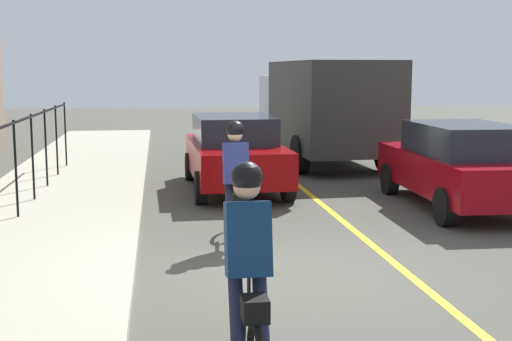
{
  "coord_description": "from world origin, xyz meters",
  "views": [
    {
      "loc": [
        -8.32,
        1.48,
        2.55
      ],
      "look_at": [
        2.25,
        -0.02,
        1.0
      ],
      "focal_mm": 48.7,
      "sensor_mm": 36.0,
      "label": 1
    }
  ],
  "objects_px": {
    "cyclist_lead": "(236,183)",
    "patrol_sedan": "(461,164)",
    "parked_sedan_rear": "(234,151)",
    "cyclist_follow": "(248,273)",
    "box_truck_background": "(323,107)"
  },
  "relations": [
    {
      "from": "parked_sedan_rear",
      "to": "box_truck_background",
      "type": "height_order",
      "value": "box_truck_background"
    },
    {
      "from": "patrol_sedan",
      "to": "parked_sedan_rear",
      "type": "xyz_separation_m",
      "value": [
        2.58,
        3.94,
        0.0
      ]
    },
    {
      "from": "cyclist_lead",
      "to": "patrol_sedan",
      "type": "xyz_separation_m",
      "value": [
        2.14,
        -4.43,
        -0.09
      ]
    },
    {
      "from": "cyclist_lead",
      "to": "patrol_sedan",
      "type": "bearing_deg",
      "value": -65.1
    },
    {
      "from": "cyclist_lead",
      "to": "box_truck_background",
      "type": "xyz_separation_m",
      "value": [
        8.69,
        -3.39,
        0.64
      ]
    },
    {
      "from": "box_truck_background",
      "to": "cyclist_follow",
      "type": "bearing_deg",
      "value": 161.31
    },
    {
      "from": "cyclist_follow",
      "to": "patrol_sedan",
      "type": "bearing_deg",
      "value": -36.85
    },
    {
      "from": "cyclist_lead",
      "to": "box_truck_background",
      "type": "bearing_deg",
      "value": -22.16
    },
    {
      "from": "cyclist_lead",
      "to": "parked_sedan_rear",
      "type": "distance_m",
      "value": 4.74
    },
    {
      "from": "cyclist_lead",
      "to": "parked_sedan_rear",
      "type": "relative_size",
      "value": 0.41
    },
    {
      "from": "cyclist_follow",
      "to": "box_truck_background",
      "type": "relative_size",
      "value": 0.27
    },
    {
      "from": "cyclist_follow",
      "to": "patrol_sedan",
      "type": "xyz_separation_m",
      "value": [
        6.66,
        -4.84,
        -0.09
      ]
    },
    {
      "from": "cyclist_follow",
      "to": "box_truck_background",
      "type": "distance_m",
      "value": 13.76
    },
    {
      "from": "cyclist_lead",
      "to": "cyclist_follow",
      "type": "height_order",
      "value": "same"
    },
    {
      "from": "cyclist_lead",
      "to": "box_truck_background",
      "type": "distance_m",
      "value": 9.35
    }
  ]
}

